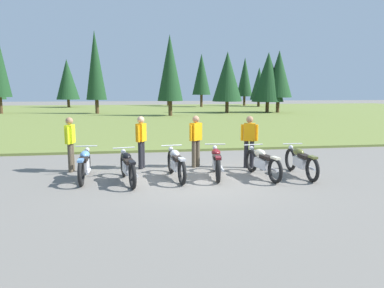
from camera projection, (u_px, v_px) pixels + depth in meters
name	position (u px, v px, depth m)	size (l,w,h in m)	color
ground_plane	(195.00, 179.00, 10.03)	(140.00, 140.00, 0.00)	slate
grass_moorland	(154.00, 114.00, 35.84)	(80.00, 44.00, 0.10)	olive
forest_treeline	(169.00, 75.00, 42.38)	(39.59, 25.09, 9.22)	#47331E
motorcycle_sky_blue	(85.00, 164.00, 9.84)	(0.62, 2.10, 0.88)	black
motorcycle_black	(128.00, 166.00, 9.56)	(0.71, 2.08, 0.88)	black
motorcycle_silver	(176.00, 163.00, 9.97)	(0.62, 2.10, 0.88)	black
motorcycle_maroon	(216.00, 162.00, 10.20)	(0.62, 2.09, 0.88)	black
motorcycle_cream	(262.00, 162.00, 10.13)	(0.66, 2.09, 0.88)	black
motorcycle_olive	(301.00, 161.00, 10.28)	(0.62, 2.10, 0.88)	black
rider_with_back_turned	(70.00, 141.00, 10.76)	(0.26, 0.55, 1.67)	#4C4233
rider_checking_bike	(249.00, 139.00, 11.28)	(0.53, 0.32, 1.67)	black
rider_near_row_end	(141.00, 139.00, 11.19)	(0.34, 0.51, 1.67)	black
rider_in_hivis_vest	(196.00, 138.00, 11.39)	(0.46, 0.39, 1.67)	#4C4233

